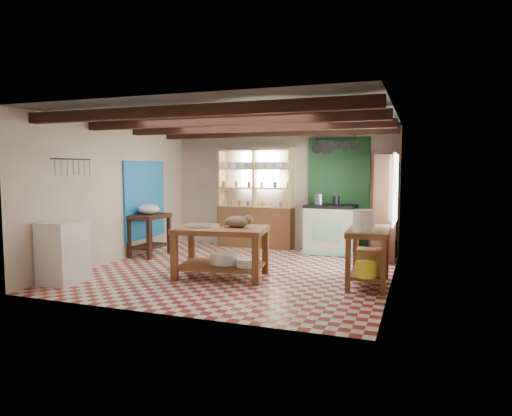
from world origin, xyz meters
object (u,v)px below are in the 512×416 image
(stove, at_px, (331,229))
(right_counter, at_px, (368,257))
(prep_table, at_px, (150,235))
(cat, at_px, (237,222))
(white_cabinet, at_px, (63,252))
(work_table, at_px, (221,252))

(stove, bearing_deg, right_counter, -66.20)
(right_counter, bearing_deg, prep_table, 166.88)
(cat, bearing_deg, stove, 50.19)
(right_counter, xyz_separation_m, cat, (-2.04, -0.21, 0.47))
(white_cabinet, bearing_deg, cat, 26.95)
(stove, distance_m, white_cabinet, 5.12)
(work_table, bearing_deg, cat, 11.31)
(prep_table, relative_size, white_cabinet, 0.88)
(stove, distance_m, prep_table, 3.69)
(work_table, distance_m, stove, 2.97)
(work_table, xyz_separation_m, white_cabinet, (-2.12, -1.16, 0.07))
(prep_table, bearing_deg, white_cabinet, -89.48)
(prep_table, bearing_deg, right_counter, -10.12)
(work_table, relative_size, cat, 3.54)
(stove, height_order, right_counter, stove)
(work_table, bearing_deg, right_counter, -0.98)
(work_table, relative_size, right_counter, 1.20)
(stove, xyz_separation_m, white_cabinet, (-3.38, -3.84, -0.03))
(stove, bearing_deg, white_cabinet, -130.72)
(prep_table, height_order, right_counter, right_counter)
(prep_table, bearing_deg, cat, -23.65)
(cat, bearing_deg, white_cabinet, -170.69)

